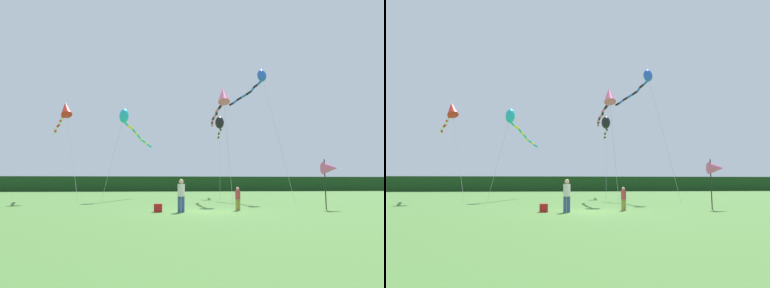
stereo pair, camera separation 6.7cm
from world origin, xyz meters
The scene contains 11 objects.
ground_plane centered at (0.00, 0.00, 0.00)m, with size 120.00×120.00×0.00m, color #477533.
distant_treeline centered at (0.00, 45.00, 1.34)m, with size 108.00×3.60×2.69m, color #193D19.
person_adult centered at (-1.23, -0.40, 0.96)m, with size 0.38×0.38×1.71m.
person_child centered at (2.00, 0.53, 0.72)m, with size 0.28×0.28×1.29m.
cooler_box centered at (-2.42, -0.07, 0.22)m, with size 0.43×0.34×0.44m, color red.
banner_flag_pole centered at (7.64, 0.80, 2.36)m, with size 0.90×0.70×2.91m.
kite_red centered at (-10.28, 10.62, 7.54)m, with size 4.33×7.64×8.51m.
kite_cyan centered at (-5.23, 12.36, 7.13)m, with size 3.62×9.94×8.21m.
kite_black centered at (4.11, 16.96, 7.81)m, with size 1.51×8.26×8.75m.
kite_rainbow centered at (2.51, 7.28, 8.13)m, with size 0.98×8.47×9.12m.
kite_blue centered at (6.44, 10.59, 10.70)m, with size 3.12×8.47×11.60m.
Camera 2 is at (-2.42, -18.01, 1.52)m, focal length 31.37 mm.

